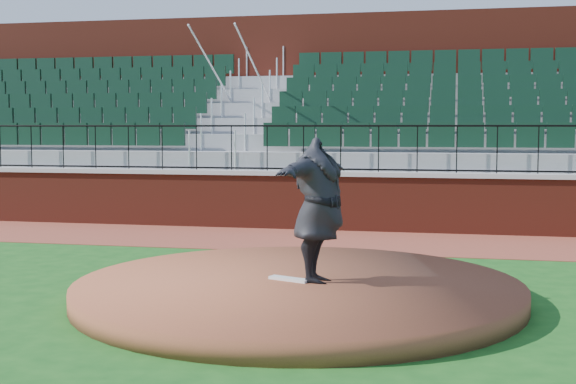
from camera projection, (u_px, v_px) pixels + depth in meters
The scene contains 10 objects.
ground at pixel (264, 298), 10.31m from camera, with size 90.00×90.00×0.00m, color #154B16.
warning_track at pixel (329, 240), 15.57m from camera, with size 34.00×3.20×0.01m, color brown.
field_wall at pixel (340, 203), 17.08m from camera, with size 34.00×0.35×1.20m, color maroon.
wall_cap at pixel (341, 174), 17.03m from camera, with size 34.00×0.45×0.10m, color #B7B7B7.
wall_railing at pixel (341, 149), 16.98m from camera, with size 34.00×0.05×1.00m, color black, non-canonical shape.
seating_stands at pixel (356, 126), 19.59m from camera, with size 34.00×5.10×4.60m, color gray, non-canonical shape.
concourse_wall at pixel (368, 110), 22.28m from camera, with size 34.00×0.50×5.50m, color maroon.
pitchers_mound at pixel (298, 290), 10.24m from camera, with size 5.89×5.89×0.25m, color brown.
pitching_rubber at pixel (289, 279), 10.25m from camera, with size 0.57×0.14×0.04m, color silver.
pitcher at pixel (319, 210), 10.08m from camera, with size 2.33×0.63×1.90m, color black.
Camera 1 is at (2.44, -9.86, 2.28)m, focal length 48.36 mm.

